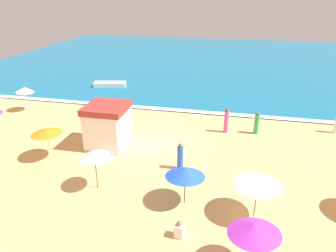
{
  "coord_description": "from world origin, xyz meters",
  "views": [
    {
      "loc": [
        4.79,
        -18.87,
        9.99
      ],
      "look_at": [
        0.36,
        1.18,
        0.8
      ],
      "focal_mm": 32.92,
      "sensor_mm": 36.0,
      "label": 1
    }
  ],
  "objects_px": {
    "beach_umbrella_8": "(46,131)",
    "beachgoer_3": "(180,157)",
    "lifeguard_cabana": "(108,125)",
    "beachgoer_2": "(226,121)",
    "beach_umbrella_0": "(258,182)",
    "beachgoer_4": "(179,230)",
    "beach_umbrella_3": "(25,90)",
    "beach_umbrella_5": "(94,154)",
    "small_boat_0": "(110,84)",
    "beachgoer_5": "(257,124)",
    "beach_umbrella_7": "(185,172)",
    "beach_umbrella_2": "(254,229)"
  },
  "relations": [
    {
      "from": "beach_umbrella_8",
      "to": "beach_umbrella_0",
      "type": "bearing_deg",
      "value": -12.84
    },
    {
      "from": "beach_umbrella_8",
      "to": "beachgoer_2",
      "type": "height_order",
      "value": "beach_umbrella_8"
    },
    {
      "from": "lifeguard_cabana",
      "to": "beach_umbrella_0",
      "type": "height_order",
      "value": "lifeguard_cabana"
    },
    {
      "from": "beach_umbrella_2",
      "to": "beachgoer_4",
      "type": "bearing_deg",
      "value": 160.04
    },
    {
      "from": "beach_umbrella_3",
      "to": "beachgoer_5",
      "type": "distance_m",
      "value": 19.69
    },
    {
      "from": "beachgoer_5",
      "to": "lifeguard_cabana",
      "type": "bearing_deg",
      "value": -157.43
    },
    {
      "from": "beach_umbrella_0",
      "to": "beach_umbrella_3",
      "type": "bearing_deg",
      "value": 152.5
    },
    {
      "from": "beach_umbrella_0",
      "to": "beachgoer_4",
      "type": "height_order",
      "value": "beach_umbrella_0"
    },
    {
      "from": "beach_umbrella_8",
      "to": "small_boat_0",
      "type": "bearing_deg",
      "value": 98.18
    },
    {
      "from": "beach_umbrella_5",
      "to": "small_boat_0",
      "type": "relative_size",
      "value": 0.66
    },
    {
      "from": "lifeguard_cabana",
      "to": "beachgoer_3",
      "type": "xyz_separation_m",
      "value": [
        5.35,
        -1.95,
        -0.72
      ]
    },
    {
      "from": "lifeguard_cabana",
      "to": "beach_umbrella_8",
      "type": "height_order",
      "value": "lifeguard_cabana"
    },
    {
      "from": "beach_umbrella_0",
      "to": "beach_umbrella_2",
      "type": "height_order",
      "value": "beach_umbrella_2"
    },
    {
      "from": "beachgoer_2",
      "to": "small_boat_0",
      "type": "height_order",
      "value": "beachgoer_2"
    },
    {
      "from": "beach_umbrella_7",
      "to": "beachgoer_4",
      "type": "height_order",
      "value": "beach_umbrella_7"
    },
    {
      "from": "beach_umbrella_0",
      "to": "beach_umbrella_5",
      "type": "height_order",
      "value": "beach_umbrella_5"
    },
    {
      "from": "beach_umbrella_5",
      "to": "small_boat_0",
      "type": "xyz_separation_m",
      "value": [
        -6.55,
        17.79,
        -1.76
      ]
    },
    {
      "from": "beach_umbrella_3",
      "to": "beach_umbrella_7",
      "type": "bearing_deg",
      "value": -31.7
    },
    {
      "from": "beach_umbrella_0",
      "to": "beachgoer_5",
      "type": "relative_size",
      "value": 1.83
    },
    {
      "from": "beach_umbrella_5",
      "to": "beach_umbrella_8",
      "type": "xyz_separation_m",
      "value": [
        -4.34,
        2.4,
        -0.23
      ]
    },
    {
      "from": "lifeguard_cabana",
      "to": "small_boat_0",
      "type": "bearing_deg",
      "value": 112.07
    },
    {
      "from": "beach_umbrella_0",
      "to": "beachgoer_5",
      "type": "bearing_deg",
      "value": 87.43
    },
    {
      "from": "beach_umbrella_2",
      "to": "beachgoer_4",
      "type": "relative_size",
      "value": 3.28
    },
    {
      "from": "beach_umbrella_7",
      "to": "beachgoer_5",
      "type": "height_order",
      "value": "beach_umbrella_7"
    },
    {
      "from": "beach_umbrella_5",
      "to": "beachgoer_3",
      "type": "bearing_deg",
      "value": 35.8
    },
    {
      "from": "lifeguard_cabana",
      "to": "beachgoer_5",
      "type": "relative_size",
      "value": 1.75
    },
    {
      "from": "beachgoer_2",
      "to": "beach_umbrella_8",
      "type": "bearing_deg",
      "value": -149.5
    },
    {
      "from": "small_boat_0",
      "to": "beach_umbrella_5",
      "type": "bearing_deg",
      "value": -69.79
    },
    {
      "from": "beachgoer_2",
      "to": "beachgoer_3",
      "type": "bearing_deg",
      "value": -112.55
    },
    {
      "from": "beach_umbrella_0",
      "to": "beachgoer_2",
      "type": "bearing_deg",
      "value": 101.02
    },
    {
      "from": "beach_umbrella_3",
      "to": "beachgoer_5",
      "type": "height_order",
      "value": "beach_umbrella_3"
    },
    {
      "from": "beach_umbrella_3",
      "to": "beach_umbrella_5",
      "type": "height_order",
      "value": "beach_umbrella_5"
    },
    {
      "from": "beach_umbrella_0",
      "to": "beachgoer_4",
      "type": "xyz_separation_m",
      "value": [
        -3.26,
        -2.13,
        -1.53
      ]
    },
    {
      "from": "beach_umbrella_7",
      "to": "beachgoer_2",
      "type": "distance_m",
      "value": 9.18
    },
    {
      "from": "beach_umbrella_0",
      "to": "beach_umbrella_5",
      "type": "xyz_separation_m",
      "value": [
        -8.28,
        0.47,
        0.22
      ]
    },
    {
      "from": "beach_umbrella_0",
      "to": "beach_umbrella_3",
      "type": "xyz_separation_m",
      "value": [
        -19.22,
        10.01,
        0.06
      ]
    },
    {
      "from": "beach_umbrella_0",
      "to": "beachgoer_3",
      "type": "relative_size",
      "value": 1.82
    },
    {
      "from": "beach_umbrella_0",
      "to": "small_boat_0",
      "type": "bearing_deg",
      "value": 129.08
    },
    {
      "from": "beach_umbrella_7",
      "to": "beach_umbrella_8",
      "type": "xyz_separation_m",
      "value": [
        -9.18,
        2.62,
        0.07
      ]
    },
    {
      "from": "beach_umbrella_3",
      "to": "beach_umbrella_8",
      "type": "relative_size",
      "value": 0.92
    },
    {
      "from": "beach_umbrella_3",
      "to": "beachgoer_5",
      "type": "xyz_separation_m",
      "value": [
        19.65,
        -0.51,
        -1.16
      ]
    },
    {
      "from": "beach_umbrella_7",
      "to": "beach_umbrella_2",
      "type": "bearing_deg",
      "value": -47.87
    },
    {
      "from": "beach_umbrella_2",
      "to": "beach_umbrella_5",
      "type": "relative_size",
      "value": 1.18
    },
    {
      "from": "beachgoer_2",
      "to": "beachgoer_3",
      "type": "distance_m",
      "value": 6.35
    },
    {
      "from": "beach_umbrella_5",
      "to": "small_boat_0",
      "type": "distance_m",
      "value": 19.04
    },
    {
      "from": "lifeguard_cabana",
      "to": "beachgoer_2",
      "type": "distance_m",
      "value": 8.73
    },
    {
      "from": "beach_umbrella_8",
      "to": "beachgoer_4",
      "type": "height_order",
      "value": "beach_umbrella_8"
    },
    {
      "from": "beach_umbrella_8",
      "to": "beachgoer_3",
      "type": "distance_m",
      "value": 8.47
    },
    {
      "from": "beach_umbrella_3",
      "to": "beachgoer_2",
      "type": "distance_m",
      "value": 17.47
    },
    {
      "from": "beach_umbrella_0",
      "to": "small_boat_0",
      "type": "relative_size",
      "value": 0.86
    }
  ]
}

